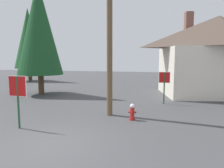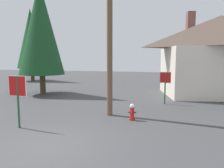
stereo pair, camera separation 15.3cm
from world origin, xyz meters
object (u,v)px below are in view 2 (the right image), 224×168
pine_tree_mid_left (41,28)px  pine_tree_tall_left (31,39)px  utility_pole (110,36)px  fire_hydrant (132,112)px  stop_sign_near (18,91)px  stop_sign_far (165,81)px  house (219,54)px

pine_tree_mid_left → pine_tree_tall_left: bearing=129.8°
utility_pole → pine_tree_tall_left: pine_tree_tall_left is taller
fire_hydrant → utility_pole: size_ratio=0.10×
stop_sign_near → pine_tree_tall_left: 20.38m
stop_sign_far → pine_tree_mid_left: bearing=172.5°
fire_hydrant → house: house is taller
stop_sign_near → utility_pole: 4.85m
utility_pole → house: utility_pole is taller
fire_hydrant → house: size_ratio=0.08×
utility_pole → pine_tree_mid_left: pine_tree_mid_left is taller
house → fire_hydrant: bearing=-121.2°
stop_sign_far → house: size_ratio=0.21×
stop_sign_near → house: size_ratio=0.22×
stop_sign_far → pine_tree_tall_left: (-16.95, 10.10, 3.94)m
fire_hydrant → stop_sign_far: bearing=71.6°
stop_sign_far → pine_tree_tall_left: 20.12m
utility_pole → house: size_ratio=0.78×
utility_pole → stop_sign_near: bearing=-136.2°
house → pine_tree_mid_left: pine_tree_mid_left is taller
utility_pole → house: 10.32m
house → pine_tree_tall_left: bearing=165.0°
fire_hydrant → house: bearing=58.8°
fire_hydrant → house: 10.42m
pine_tree_tall_left → pine_tree_mid_left: pine_tree_tall_left is taller
utility_pole → pine_tree_mid_left: 8.56m
house → pine_tree_tall_left: (-20.80, 5.57, 2.20)m
stop_sign_near → fire_hydrant: stop_sign_near is taller
stop_sign_near → pine_tree_tall_left: (-11.32, 16.51, 3.82)m
stop_sign_near → pine_tree_mid_left: (-3.96, 7.68, 3.66)m
utility_pole → pine_tree_mid_left: bearing=145.8°
stop_sign_near → utility_pole: size_ratio=0.29×
stop_sign_near → pine_tree_tall_left: pine_tree_tall_left is taller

